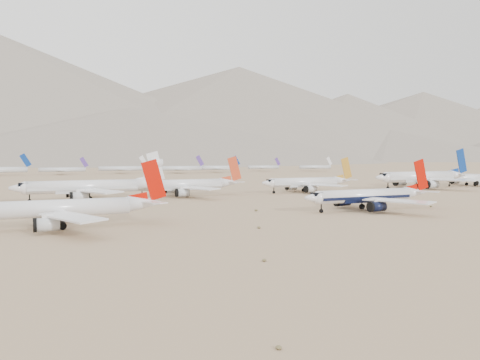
{
  "coord_description": "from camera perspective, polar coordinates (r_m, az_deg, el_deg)",
  "views": [
    {
      "loc": [
        -90.07,
        -106.97,
        16.15
      ],
      "look_at": [
        -18.51,
        52.26,
        7.0
      ],
      "focal_mm": 35.0,
      "sensor_mm": 36.0,
      "label": 1
    }
  ],
  "objects": [
    {
      "name": "desert_scrub",
      "position": [
        121.75,
        25.56,
        -4.78
      ],
      "size": [
        261.14,
        121.67,
        0.63
      ],
      "color": "brown",
      "rests_on": "ground"
    },
    {
      "name": "row2_navy_widebody",
      "position": [
        247.68,
        21.42,
        0.34
      ],
      "size": [
        56.07,
        54.83,
        19.95
      ],
      "color": "white",
      "rests_on": "ground"
    },
    {
      "name": "ground",
      "position": [
        140.77,
        15.83,
        -3.7
      ],
      "size": [
        7000.0,
        7000.0,
        0.0
      ],
      "primitive_type": "plane",
      "color": "#987958",
      "rests_on": "ground"
    },
    {
      "name": "second_airliner",
      "position": [
        111.71,
        -20.48,
        -3.28
      ],
      "size": [
        43.33,
        42.35,
        15.36
      ],
      "color": "white",
      "rests_on": "ground"
    },
    {
      "name": "row2_orange_tail",
      "position": [
        186.61,
        -6.58,
        -0.61
      ],
      "size": [
        44.73,
        43.76,
        15.96
      ],
      "color": "white",
      "rests_on": "ground"
    },
    {
      "name": "row2_blue_far",
      "position": [
        280.25,
        26.4,
        0.22
      ],
      "size": [
        41.37,
        40.45,
        14.7
      ],
      "color": "white",
      "rests_on": "ground"
    },
    {
      "name": "main_airliner",
      "position": [
        143.7,
        15.52,
        -1.89
      ],
      "size": [
        42.95,
        41.95,
        15.16
      ],
      "color": "white",
      "rests_on": "ground"
    },
    {
      "name": "distant_storage_row",
      "position": [
        424.15,
        -15.73,
        1.3
      ],
      "size": [
        474.58,
        59.67,
        15.7
      ],
      "color": "silver",
      "rests_on": "ground"
    },
    {
      "name": "row2_white_trijet",
      "position": [
        175.08,
        -17.56,
        -0.73
      ],
      "size": [
        50.47,
        49.33,
        17.89
      ],
      "color": "white",
      "rests_on": "ground"
    },
    {
      "name": "mountain_range",
      "position": [
        1770.87,
        -19.1,
        8.48
      ],
      "size": [
        7354.0,
        3024.0,
        470.0
      ],
      "color": "slate",
      "rests_on": "ground"
    },
    {
      "name": "row2_gold_tail",
      "position": [
        207.37,
        8.32,
        -0.3
      ],
      "size": [
        43.57,
        42.61,
        15.51
      ],
      "color": "white",
      "rests_on": "ground"
    },
    {
      "name": "foothills",
      "position": [
        1356.37,
        2.88,
        5.15
      ],
      "size": [
        4637.5,
        1395.0,
        155.0
      ],
      "color": "slate",
      "rests_on": "ground"
    }
  ]
}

